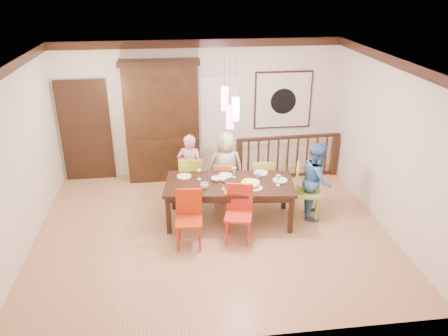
{
  "coord_description": "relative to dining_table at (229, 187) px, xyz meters",
  "views": [
    {
      "loc": [
        -0.6,
        -6.49,
        4.11
      ],
      "look_at": [
        0.26,
        0.44,
        0.98
      ],
      "focal_mm": 35.0,
      "sensor_mm": 36.0,
      "label": 1
    }
  ],
  "objects": [
    {
      "name": "chair_far_left",
      "position": [
        -0.63,
        0.77,
        -0.11
      ],
      "size": [
        0.49,
        0.49,
        0.98
      ],
      "rotation": [
        0.0,
        0.0,
        3.02
      ],
      "color": "#ADB825",
      "rests_on": "floor"
    },
    {
      "name": "china_hutch",
      "position": [
        -1.15,
        1.99,
        0.6
      ],
      "size": [
        1.61,
        0.46,
        2.54
      ],
      "color": "black",
      "rests_on": "floor"
    },
    {
      "name": "pendant_cluster",
      "position": [
        0.0,
        -0.0,
        1.43
      ],
      "size": [
        0.27,
        0.21,
        1.14
      ],
      "color": "#FF4C94",
      "rests_on": "ceiling"
    },
    {
      "name": "chair_near_mid",
      "position": [
        0.06,
        -0.67,
        -0.12
      ],
      "size": [
        0.53,
        0.53,
        0.96
      ],
      "rotation": [
        0.0,
        0.0,
        -0.25
      ],
      "color": "red",
      "rests_on": "floor"
    },
    {
      "name": "serving_bowl",
      "position": [
        0.34,
        -0.18,
        0.12
      ],
      "size": [
        0.41,
        0.41,
        0.08
      ],
      "primitive_type": "imported",
      "rotation": [
        0.0,
        0.0,
        -0.37
      ],
      "color": "#F4EA45",
      "rests_on": "dining_table"
    },
    {
      "name": "dining_table",
      "position": [
        0.0,
        0.0,
        0.0
      ],
      "size": [
        2.34,
        1.27,
        0.75
      ],
      "rotation": [
        0.0,
        0.0,
        -0.12
      ],
      "color": "black",
      "rests_on": "floor"
    },
    {
      "name": "wall_right",
      "position": [
        2.66,
        -0.31,
        0.78
      ],
      "size": [
        0.0,
        5.0,
        5.0
      ],
      "primitive_type": "plane",
      "rotation": [
        1.57,
        0.0,
        -1.57
      ],
      "color": "beige",
      "rests_on": "floor"
    },
    {
      "name": "napkin",
      "position": [
        -0.05,
        -0.38,
        0.09
      ],
      "size": [
        0.18,
        0.14,
        0.01
      ],
      "primitive_type": "cube",
      "color": "#D83359",
      "rests_on": "dining_table"
    },
    {
      "name": "person_end_right",
      "position": [
        1.59,
        0.02,
        0.03
      ],
      "size": [
        0.69,
        0.79,
        1.4
      ],
      "primitive_type": "imported",
      "rotation": [
        0.0,
        0.0,
        1.31
      ],
      "color": "teal",
      "rests_on": "floor"
    },
    {
      "name": "small_bowl",
      "position": [
        -0.22,
        0.11,
        0.11
      ],
      "size": [
        0.25,
        0.25,
        0.06
      ],
      "primitive_type": "imported",
      "rotation": [
        0.0,
        0.0,
        -0.42
      ],
      "color": "white",
      "rests_on": "dining_table"
    },
    {
      "name": "white_doorway",
      "position": [
        0.01,
        2.16,
        0.38
      ],
      "size": [
        0.97,
        0.05,
        2.22
      ],
      "primitive_type": "cube",
      "color": "silver",
      "rests_on": "wall_back"
    },
    {
      "name": "cup_right",
      "position": [
        0.53,
        0.14,
        0.13
      ],
      "size": [
        0.12,
        0.12,
        0.1
      ],
      "primitive_type": "imported",
      "rotation": [
        0.0,
        0.0,
        0.12
      ],
      "color": "silver",
      "rests_on": "dining_table"
    },
    {
      "name": "chair_near_left",
      "position": [
        -0.76,
        -0.73,
        -0.13
      ],
      "size": [
        0.46,
        0.46,
        0.94
      ],
      "rotation": [
        0.0,
        0.0,
        -0.09
      ],
      "color": "#B22E0B",
      "rests_on": "floor"
    },
    {
      "name": "plate_far_left",
      "position": [
        -0.78,
        0.35,
        0.09
      ],
      "size": [
        0.26,
        0.26,
        0.01
      ],
      "primitive_type": "cylinder",
      "color": "white",
      "rests_on": "dining_table"
    },
    {
      "name": "wine_glass_b",
      "position": [
        0.11,
        0.21,
        0.17
      ],
      "size": [
        0.08,
        0.08,
        0.19
      ],
      "primitive_type": null,
      "color": "silver",
      "rests_on": "dining_table"
    },
    {
      "name": "crown_molding",
      "position": [
        -0.34,
        -0.31,
        2.15
      ],
      "size": [
        6.0,
        5.0,
        0.16
      ],
      "primitive_type": null,
      "color": "black",
      "rests_on": "wall_back"
    },
    {
      "name": "panel_door",
      "position": [
        -2.74,
        2.14,
        0.38
      ],
      "size": [
        1.04,
        0.07,
        2.24
      ],
      "primitive_type": "cube",
      "color": "black",
      "rests_on": "wall_back"
    },
    {
      "name": "person_far_left",
      "position": [
        -0.64,
        0.88,
        0.01
      ],
      "size": [
        0.56,
        0.44,
        1.36
      ],
      "primitive_type": "imported",
      "rotation": [
        0.0,
        0.0,
        2.9
      ],
      "color": "beige",
      "rests_on": "floor"
    },
    {
      "name": "plate_end_right",
      "position": [
        0.9,
        -0.02,
        0.09
      ],
      "size": [
        0.26,
        0.26,
        0.01
      ],
      "primitive_type": "cylinder",
      "color": "white",
      "rests_on": "dining_table"
    },
    {
      "name": "wall_back",
      "position": [
        -0.34,
        2.19,
        0.78
      ],
      "size": [
        6.0,
        0.0,
        6.0
      ],
      "primitive_type": "plane",
      "rotation": [
        1.57,
        0.0,
        0.0
      ],
      "color": "beige",
      "rests_on": "floor"
    },
    {
      "name": "person_far_mid",
      "position": [
        0.04,
        0.82,
        0.02
      ],
      "size": [
        0.68,
        0.45,
        1.39
      ],
      "primitive_type": "imported",
      "rotation": [
        0.0,
        0.0,
        3.15
      ],
      "color": "#BDB78E",
      "rests_on": "floor"
    },
    {
      "name": "plate_far_right",
      "position": [
        0.62,
        0.32,
        0.09
      ],
      "size": [
        0.26,
        0.26,
        0.01
      ],
      "primitive_type": "cylinder",
      "color": "white",
      "rests_on": "dining_table"
    },
    {
      "name": "floor",
      "position": [
        -0.34,
        -0.31,
        -0.67
      ],
      "size": [
        6.0,
        6.0,
        0.0
      ],
      "primitive_type": "plane",
      "color": "#AA7A52",
      "rests_on": "ground"
    },
    {
      "name": "chair_end_right",
      "position": [
        1.42,
        -0.04,
        -0.1
      ],
      "size": [
        0.57,
        0.57,
        1.0
      ],
      "rotation": [
        0.0,
        0.0,
        1.26
      ],
      "color": "#81AF28",
      "rests_on": "floor"
    },
    {
      "name": "painting",
      "position": [
        1.46,
        2.15,
        0.93
      ],
      "size": [
        1.25,
        0.06,
        1.25
      ],
      "color": "black",
      "rests_on": "wall_back"
    },
    {
      "name": "ceiling",
      "position": [
        -0.34,
        -0.31,
        2.23
      ],
      "size": [
        6.0,
        6.0,
        0.0
      ],
      "primitive_type": "plane",
      "rotation": [
        3.14,
        0.0,
        0.0
      ],
      "color": "white",
      "rests_on": "wall_back"
    },
    {
      "name": "plate_near_mid",
      "position": [
        0.4,
        -0.26,
        0.09
      ],
      "size": [
        0.26,
        0.26,
        0.01
      ],
      "primitive_type": "cylinder",
      "color": "white",
      "rests_on": "dining_table"
    },
    {
      "name": "plate_far_mid",
      "position": [
        -0.04,
        0.29,
        0.09
      ],
      "size": [
        0.26,
        0.26,
        0.01
      ],
      "primitive_type": "cylinder",
      "color": "white",
      "rests_on": "dining_table"
    },
    {
      "name": "chair_far_mid",
      "position": [
        -0.02,
        0.75,
        -0.2
      ],
      "size": [
        0.42,
        0.42,
        0.82
      ],
      "rotation": [
        0.0,
        0.0,
        3.0
      ],
      "color": "#BA6628",
      "rests_on": "floor"
    },
    {
      "name": "chair_far_right",
      "position": [
        0.73,
        0.69,
        -0.17
      ],
      "size": [
        0.44,
        0.44,
        0.88
      ],
      "rotation": [
        0.0,
        0.0,
        3.04
      ],
      "color": "#A4B034",
      "rests_on": "floor"
    },
    {
      "name": "plate_near_left",
      "position": [
        -0.69,
        -0.36,
        0.09
      ],
      "size": [
        0.26,
        0.26,
        0.01
      ],
      "primitive_type": "cylinder",
      "color": "white",
      "rests_on": "dining_table"
    },
    {
      "name": "wine_glass_d",
      "position": [
        0.82,
        -0.2,
        0.17
      ],
      "size": [
        0.08,
        0.08,
        0.19
      ],
      "primitive_type": null,
      "color": "silver",
      "rests_on": "dining_table"
    },
    {
      "name": "wine_glass_a",
      "position": [
        -0.52,
        0.21,
        0.17
      ],
      "size": [
        0.08,
        0.08,
        0.19
      ],
      "primitive_type": null,
      "color": "#590C19",
      "rests_on": "dining_table"
    },
    {
      "name": "wall_left",
      "position": [
        -3.34,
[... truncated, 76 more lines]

